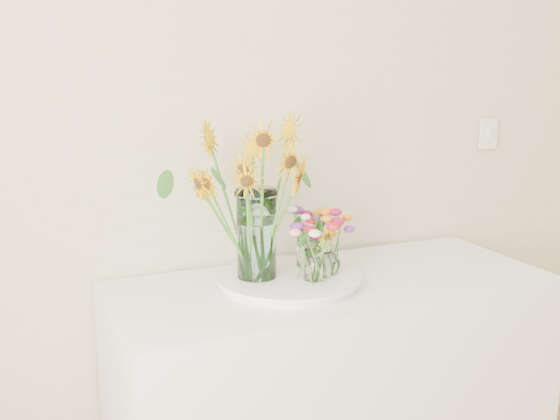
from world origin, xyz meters
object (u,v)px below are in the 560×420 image
(tray, at_px, (289,281))
(small_vase_c, at_px, (308,249))
(counter, at_px, (330,410))
(small_vase_b, at_px, (326,255))
(small_vase_a, at_px, (314,265))
(mason_jar, at_px, (257,234))

(tray, relative_size, small_vase_c, 3.44)
(counter, bearing_deg, small_vase_b, -172.72)
(tray, distance_m, small_vase_a, 0.11)
(tray, distance_m, small_vase_b, 0.14)
(mason_jar, xyz_separation_m, small_vase_c, (0.20, 0.04, -0.08))
(small_vase_c, bearing_deg, counter, -65.00)
(tray, height_order, small_vase_a, small_vase_a)
(small_vase_a, distance_m, small_vase_c, 0.15)
(mason_jar, distance_m, small_vase_a, 0.20)
(tray, height_order, small_vase_b, small_vase_b)
(counter, relative_size, small_vase_b, 11.03)
(small_vase_b, distance_m, small_vase_c, 0.10)
(small_vase_a, bearing_deg, tray, 128.20)
(small_vase_a, bearing_deg, counter, 28.44)
(mason_jar, height_order, small_vase_a, mason_jar)
(counter, xyz_separation_m, small_vase_a, (-0.09, -0.05, 0.53))
(small_vase_a, bearing_deg, mason_jar, 146.27)
(tray, bearing_deg, small_vase_a, -51.80)
(small_vase_a, height_order, small_vase_b, small_vase_b)
(tray, relative_size, mason_jar, 1.49)
(mason_jar, bearing_deg, small_vase_b, -14.12)
(small_vase_c, bearing_deg, small_vase_a, -108.43)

